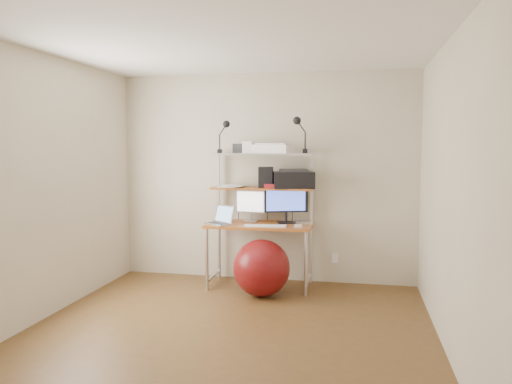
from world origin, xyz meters
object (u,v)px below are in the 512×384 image
exercise_ball (262,268)px  laptop (222,220)px  printer (294,179)px  monitor_silver (251,204)px  monitor_black (286,201)px

exercise_ball → laptop: bearing=154.5°
exercise_ball → printer: bearing=59.3°
printer → exercise_ball: size_ratio=0.83×
laptop → monitor_silver: bearing=79.8°
printer → exercise_ball: bearing=-133.8°
monitor_silver → monitor_black: size_ratio=0.79×
laptop → printer: printer is taller
printer → laptop: bearing=-176.8°
exercise_ball → monitor_black: bearing=66.7°
monitor_black → exercise_ball: 0.85m
printer → exercise_ball: 1.09m
monitor_black → exercise_ball: (-0.20, -0.47, -0.68)m
monitor_silver → exercise_ball: (0.23, -0.51, -0.64)m
laptop → printer: 0.95m
monitor_black → printer: (0.08, 0.01, 0.26)m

